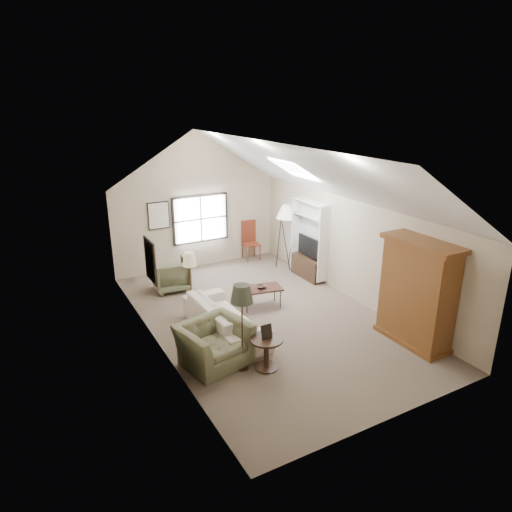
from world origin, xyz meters
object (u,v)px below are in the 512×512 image
coffee_table (261,297)px  armchair_far (171,275)px  armoire (417,293)px  side_chair (251,241)px  armchair_near (214,344)px  side_table (266,353)px  sofa (225,318)px

coffee_table → armchair_far: bearing=126.7°
armoire → side_chair: 6.14m
armchair_near → side_chair: 5.94m
side_table → side_chair: side_chair is taller
armchair_far → coffee_table: bearing=132.5°
sofa → armchair_far: 2.85m
sofa → armchair_far: armchair_far is taller
sofa → armchair_near: armchair_near is taller
armoire → side_chair: size_ratio=1.81×
armchair_near → side_chair: bearing=42.5°
armoire → armchair_far: 6.18m
armoire → side_table: (-3.17, 0.61, -0.79)m
armoire → armchair_near: bearing=162.4°
side_chair → coffee_table: bearing=-108.9°
sofa → side_chair: size_ratio=2.05×
coffee_table → armoire: bearing=-56.6°
sofa → armchair_near: 1.17m
coffee_table → side_table: (-1.22, -2.35, 0.06)m
side_chair → armchair_far: bearing=-155.0°
armchair_near → armchair_far: (0.44, 3.80, 0.01)m
side_chair → sofa: bearing=-119.7°
armoire → sofa: armoire is taller
armchair_near → side_chair: (3.41, 4.85, 0.20)m
armoire → side_table: 3.32m
armoire → side_table: bearing=169.2°
armoire → side_table: armoire is taller
side_table → side_chair: bearing=64.3°
armoire → armchair_near: size_ratio=1.77×
armchair_near → sofa: bearing=42.4°
side_table → coffee_table: bearing=62.7°
coffee_table → side_table: side_table is taller
armoire → side_chair: bearing=95.0°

